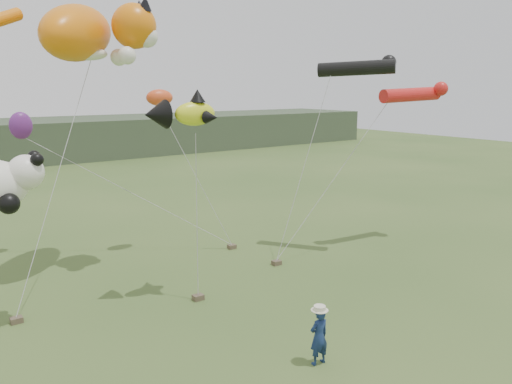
{
  "coord_description": "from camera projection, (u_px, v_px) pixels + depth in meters",
  "views": [
    {
      "loc": [
        -8.38,
        -10.15,
        7.29
      ],
      "look_at": [
        1.15,
        3.0,
        3.87
      ],
      "focal_mm": 35.0,
      "sensor_mm": 36.0,
      "label": 1
    }
  ],
  "objects": [
    {
      "name": "ground",
      "position": [
        285.0,
        346.0,
        14.35
      ],
      "size": [
        120.0,
        120.0,
        0.0
      ],
      "primitive_type": "plane",
      "color": "#385123",
      "rests_on": "ground"
    },
    {
      "name": "festival_attendant",
      "position": [
        319.0,
        337.0,
        13.26
      ],
      "size": [
        0.6,
        0.41,
        1.58
      ],
      "primitive_type": "imported",
      "rotation": [
        0.0,
        0.0,
        3.08
      ],
      "color": "navy",
      "rests_on": "ground"
    },
    {
      "name": "sandbag_anchors",
      "position": [
        156.0,
        294.0,
        17.74
      ],
      "size": [
        13.1,
        5.63,
        0.19
      ],
      "color": "brown",
      "rests_on": "ground"
    },
    {
      "name": "cat_kite",
      "position": [
        90.0,
        32.0,
        18.56
      ],
      "size": [
        5.99,
        4.92,
        2.73
      ],
      "color": "orange",
      "rests_on": "ground"
    },
    {
      "name": "fish_kite",
      "position": [
        181.0,
        113.0,
        16.33
      ],
      "size": [
        2.43,
        1.66,
        1.28
      ],
      "color": "yellow",
      "rests_on": "ground"
    },
    {
      "name": "tube_kites",
      "position": [
        391.0,
        81.0,
        22.15
      ],
      "size": [
        6.09,
        3.02,
        2.09
      ],
      "color": "black",
      "rests_on": "ground"
    },
    {
      "name": "misc_kites",
      "position": [
        85.0,
        113.0,
        21.23
      ],
      "size": [
        6.11,
        3.65,
        2.09
      ],
      "color": "#E04B20",
      "rests_on": "ground"
    }
  ]
}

